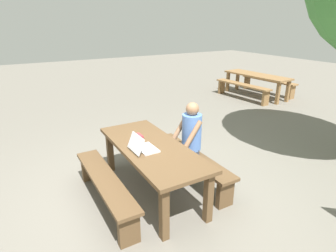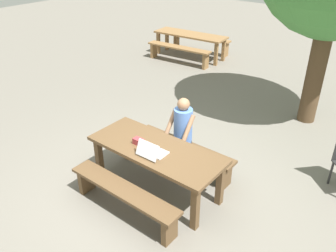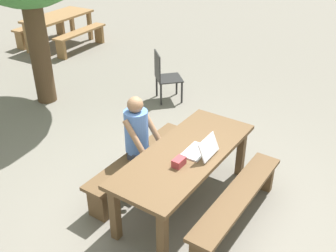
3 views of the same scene
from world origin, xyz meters
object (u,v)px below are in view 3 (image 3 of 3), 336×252
laptop (201,150)px  person_seated (139,137)px  picnic_table_front (185,160)px  picnic_table_mid (58,20)px  small_pouch (179,162)px  plastic_chair (164,76)px

laptop → person_seated: bearing=-84.8°
picnic_table_front → person_seated: person_seated is taller
picnic_table_front → picnic_table_mid: picnic_table_mid is taller
person_seated → picnic_table_front: bearing=-87.8°
laptop → picnic_table_mid: laptop is taller
laptop → person_seated: size_ratio=0.28×
picnic_table_front → small_pouch: bearing=-163.4°
laptop → person_seated: person_seated is taller
picnic_table_front → laptop: (0.07, -0.16, 0.16)m
laptop → picnic_table_front: bearing=-69.0°
laptop → small_pouch: (-0.32, 0.08, -0.01)m
picnic_table_front → person_seated: size_ratio=1.61×
plastic_chair → small_pouch: bearing=170.3°
person_seated → picnic_table_mid: person_seated is taller
small_pouch → plastic_chair: bearing=37.4°
plastic_chair → picnic_table_mid: bearing=27.2°
picnic_table_front → small_pouch: size_ratio=12.78×
small_pouch → plastic_chair: 3.10m
small_pouch → laptop: bearing=-14.6°
picnic_table_front → plastic_chair: (2.19, 1.80, -0.15)m
person_seated → picnic_table_mid: 6.03m
picnic_table_mid → picnic_table_front: bearing=-124.1°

